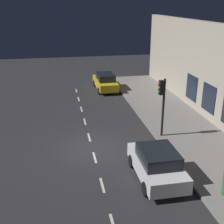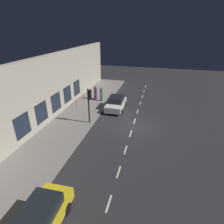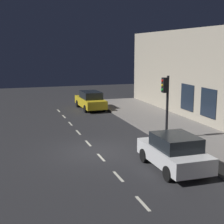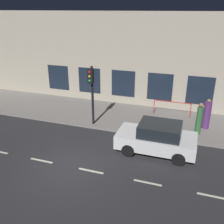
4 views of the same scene
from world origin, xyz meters
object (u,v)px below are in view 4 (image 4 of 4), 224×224
at_px(parked_car_0, 157,138).
at_px(pedestrian_1, 207,115).
at_px(pedestrian_0, 199,120).
at_px(traffic_light, 91,86).

xyz_separation_m(parked_car_0, pedestrian_1, (3.39, -2.37, 0.20)).
bearing_deg(parked_car_0, pedestrian_0, -38.60).
relative_size(parked_car_0, pedestrian_1, 2.14).
distance_m(parked_car_0, pedestrian_0, 3.14).
xyz_separation_m(pedestrian_0, pedestrian_1, (0.94, -0.42, -0.05)).
relative_size(parked_car_0, pedestrian_0, 2.09).
relative_size(traffic_light, pedestrian_0, 1.92).
bearing_deg(pedestrian_1, traffic_light, -75.77).
bearing_deg(traffic_light, pedestrian_1, -75.52).
distance_m(traffic_light, parked_car_0, 4.91).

